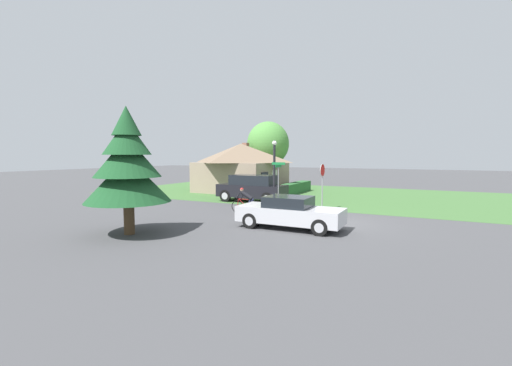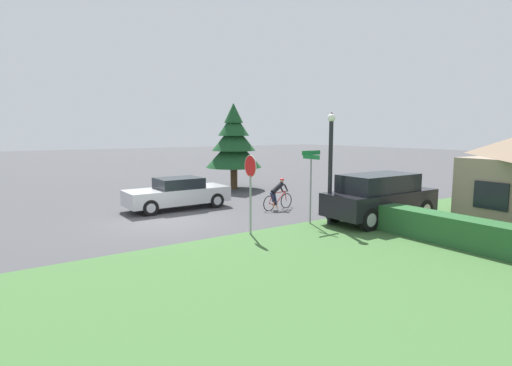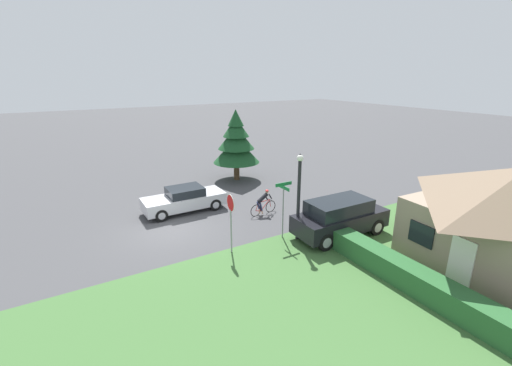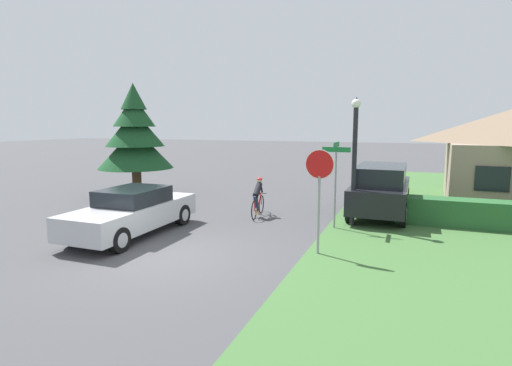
# 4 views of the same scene
# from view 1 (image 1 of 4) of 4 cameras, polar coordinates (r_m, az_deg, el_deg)

# --- Properties ---
(ground_plane) EXTENTS (140.00, 140.00, 0.00)m
(ground_plane) POSITION_cam_1_polar(r_m,az_deg,el_deg) (16.92, 12.78, -6.51)
(ground_plane) COLOR #424244
(grass_verge_right) EXTENTS (16.00, 36.00, 0.01)m
(grass_verge_right) POSITION_cam_1_polar(r_m,az_deg,el_deg) (28.76, 10.63, -1.89)
(grass_verge_right) COLOR #3D6633
(grass_verge_right) RESTS_ON ground
(cottage_house) EXTENTS (7.00, 7.44, 4.41)m
(cottage_house) POSITION_cam_1_polar(r_m,az_deg,el_deg) (30.51, -2.50, 2.72)
(cottage_house) COLOR gray
(cottage_house) RESTS_ON ground
(hedge_row) EXTENTS (8.61, 0.90, 0.91)m
(hedge_row) POSITION_cam_1_polar(r_m,az_deg,el_deg) (27.88, 5.51, -1.10)
(hedge_row) COLOR #285B2D
(hedge_row) RESTS_ON ground
(sedan_left_lane) EXTENTS (1.84, 4.66, 1.43)m
(sedan_left_lane) POSITION_cam_1_polar(r_m,az_deg,el_deg) (15.26, 5.64, -4.94)
(sedan_left_lane) COLOR #BCBCC1
(sedan_left_lane) RESTS_ON ground
(cyclist) EXTENTS (0.44, 1.77, 1.43)m
(cyclist) POSITION_cam_1_polar(r_m,az_deg,el_deg) (19.24, -1.64, -2.96)
(cyclist) COLOR black
(cyclist) RESTS_ON ground
(parked_suv_right) EXTENTS (2.01, 4.80, 1.88)m
(parked_suv_right) POSITION_cam_1_polar(r_m,az_deg,el_deg) (23.72, -0.62, -0.83)
(parked_suv_right) COLOR black
(parked_suv_right) RESTS_ON ground
(stop_sign) EXTENTS (0.76, 0.07, 2.73)m
(stop_sign) POSITION_cam_1_polar(r_m,az_deg,el_deg) (20.57, 11.01, 0.97)
(stop_sign) COLOR gray
(stop_sign) RESTS_ON ground
(street_lamp) EXTENTS (0.30, 0.30, 4.23)m
(street_lamp) POSITION_cam_1_polar(r_m,az_deg,el_deg) (22.09, 3.07, 2.58)
(street_lamp) COLOR black
(street_lamp) RESTS_ON ground
(street_name_sign) EXTENTS (0.90, 0.90, 2.80)m
(street_name_sign) POSITION_cam_1_polar(r_m,az_deg,el_deg) (21.45, 3.76, 1.14)
(street_name_sign) COLOR gray
(street_name_sign) RESTS_ON ground
(conifer_tall_near) EXTENTS (3.42, 3.42, 5.23)m
(conifer_tall_near) POSITION_cam_1_polar(r_m,az_deg,el_deg) (14.82, -20.63, 2.78)
(conifer_tall_near) COLOR #4C3823
(conifer_tall_near) RESTS_ON ground
(deciduous_tree_right) EXTENTS (4.14, 4.14, 6.55)m
(deciduous_tree_right) POSITION_cam_1_polar(r_m,az_deg,el_deg) (34.01, 2.02, 6.55)
(deciduous_tree_right) COLOR #4C3823
(deciduous_tree_right) RESTS_ON ground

